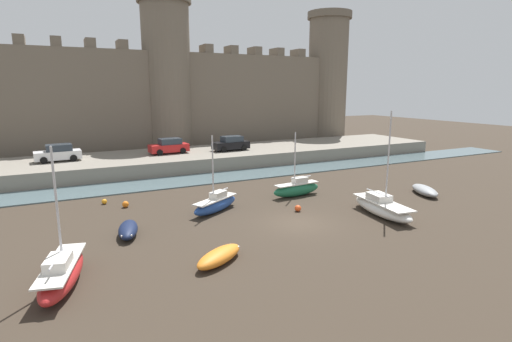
{
  "coord_description": "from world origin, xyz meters",
  "views": [
    {
      "loc": [
        -13.13,
        -20.1,
        8.24
      ],
      "look_at": [
        -0.55,
        4.89,
        2.5
      ],
      "focal_mm": 28.0,
      "sensor_mm": 36.0,
      "label": 1
    }
  ],
  "objects_px": {
    "sailboat_foreground_centre": "(216,204)",
    "mooring_buoy_near_shore": "(298,208)",
    "rowboat_foreground_right": "(128,229)",
    "car_quay_centre_west": "(231,144)",
    "mooring_buoy_near_channel": "(104,202)",
    "car_quay_centre_east": "(169,146)",
    "sailboat_midflat_left": "(62,273)",
    "car_quay_east": "(58,153)",
    "mooring_buoy_off_centre": "(126,204)",
    "sailboat_near_channel_right": "(297,188)",
    "sailboat_near_channel_left": "(382,207)",
    "rowboat_midflat_right": "(219,256)",
    "rowboat_foreground_left": "(425,190)"
  },
  "relations": [
    {
      "from": "sailboat_foreground_centre",
      "to": "mooring_buoy_near_shore",
      "type": "bearing_deg",
      "value": -26.27
    },
    {
      "from": "sailboat_midflat_left",
      "to": "car_quay_centre_west",
      "type": "distance_m",
      "value": 29.47
    },
    {
      "from": "sailboat_midflat_left",
      "to": "sailboat_near_channel_left",
      "type": "bearing_deg",
      "value": 3.6
    },
    {
      "from": "car_quay_centre_east",
      "to": "car_quay_centre_west",
      "type": "distance_m",
      "value": 6.87
    },
    {
      "from": "sailboat_near_channel_right",
      "to": "rowboat_midflat_right",
      "type": "bearing_deg",
      "value": -138.66
    },
    {
      "from": "mooring_buoy_near_shore",
      "to": "sailboat_foreground_centre",
      "type": "bearing_deg",
      "value": 153.73
    },
    {
      "from": "mooring_buoy_near_shore",
      "to": "mooring_buoy_near_channel",
      "type": "bearing_deg",
      "value": 146.03
    },
    {
      "from": "sailboat_foreground_centre",
      "to": "sailboat_near_channel_right",
      "type": "height_order",
      "value": "sailboat_foreground_centre"
    },
    {
      "from": "rowboat_foreground_left",
      "to": "car_quay_east",
      "type": "relative_size",
      "value": 0.89
    },
    {
      "from": "rowboat_foreground_right",
      "to": "car_quay_centre_west",
      "type": "relative_size",
      "value": 0.75
    },
    {
      "from": "sailboat_foreground_centre",
      "to": "rowboat_foreground_right",
      "type": "relative_size",
      "value": 1.69
    },
    {
      "from": "sailboat_midflat_left",
      "to": "car_quay_east",
      "type": "distance_m",
      "value": 24.53
    },
    {
      "from": "sailboat_near_channel_left",
      "to": "mooring_buoy_near_shore",
      "type": "bearing_deg",
      "value": 144.11
    },
    {
      "from": "rowboat_midflat_right",
      "to": "mooring_buoy_off_centre",
      "type": "height_order",
      "value": "rowboat_midflat_right"
    },
    {
      "from": "sailboat_foreground_centre",
      "to": "rowboat_foreground_left",
      "type": "relative_size",
      "value": 1.41
    },
    {
      "from": "rowboat_foreground_right",
      "to": "rowboat_midflat_right",
      "type": "xyz_separation_m",
      "value": [
        3.31,
        -5.78,
        -0.02
      ]
    },
    {
      "from": "mooring_buoy_near_shore",
      "to": "car_quay_centre_east",
      "type": "bearing_deg",
      "value": 100.42
    },
    {
      "from": "car_quay_centre_east",
      "to": "car_quay_east",
      "type": "distance_m",
      "value": 10.73
    },
    {
      "from": "mooring_buoy_off_centre",
      "to": "mooring_buoy_near_channel",
      "type": "bearing_deg",
      "value": 128.54
    },
    {
      "from": "car_quay_centre_west",
      "to": "rowboat_foreground_left",
      "type": "bearing_deg",
      "value": -67.12
    },
    {
      "from": "sailboat_midflat_left",
      "to": "mooring_buoy_off_centre",
      "type": "xyz_separation_m",
      "value": [
        4.28,
        10.78,
        -0.38
      ]
    },
    {
      "from": "sailboat_midflat_left",
      "to": "mooring_buoy_near_shore",
      "type": "relative_size",
      "value": 13.45
    },
    {
      "from": "sailboat_near_channel_right",
      "to": "car_quay_east",
      "type": "bearing_deg",
      "value": 134.9
    },
    {
      "from": "car_quay_centre_west",
      "to": "car_quay_centre_east",
      "type": "bearing_deg",
      "value": 171.81
    },
    {
      "from": "rowboat_foreground_right",
      "to": "car_quay_centre_east",
      "type": "distance_m",
      "value": 20.94
    },
    {
      "from": "rowboat_foreground_right",
      "to": "rowboat_foreground_left",
      "type": "xyz_separation_m",
      "value": [
        22.65,
        -1.21,
        -0.02
      ]
    },
    {
      "from": "rowboat_foreground_right",
      "to": "car_quay_centre_west",
      "type": "height_order",
      "value": "car_quay_centre_west"
    },
    {
      "from": "mooring_buoy_near_channel",
      "to": "car_quay_centre_east",
      "type": "distance_m",
      "value": 14.6
    },
    {
      "from": "sailboat_foreground_centre",
      "to": "mooring_buoy_near_shore",
      "type": "distance_m",
      "value": 5.65
    },
    {
      "from": "sailboat_midflat_left",
      "to": "mooring_buoy_near_shore",
      "type": "height_order",
      "value": "sailboat_midflat_left"
    },
    {
      "from": "sailboat_near_channel_left",
      "to": "car_quay_centre_west",
      "type": "relative_size",
      "value": 1.65
    },
    {
      "from": "car_quay_centre_east",
      "to": "car_quay_east",
      "type": "relative_size",
      "value": 1.0
    },
    {
      "from": "sailboat_near_channel_left",
      "to": "car_quay_east",
      "type": "relative_size",
      "value": 1.65
    },
    {
      "from": "mooring_buoy_near_channel",
      "to": "rowboat_foreground_left",
      "type": "bearing_deg",
      "value": -20.47
    },
    {
      "from": "sailboat_midflat_left",
      "to": "mooring_buoy_off_centre",
      "type": "relative_size",
      "value": 13.04
    },
    {
      "from": "sailboat_foreground_centre",
      "to": "mooring_buoy_near_shore",
      "type": "height_order",
      "value": "sailboat_foreground_centre"
    },
    {
      "from": "rowboat_foreground_right",
      "to": "mooring_buoy_off_centre",
      "type": "xyz_separation_m",
      "value": [
        0.77,
        5.86,
        -0.15
      ]
    },
    {
      "from": "sailboat_near_channel_right",
      "to": "rowboat_foreground_right",
      "type": "bearing_deg",
      "value": -167.24
    },
    {
      "from": "mooring_buoy_off_centre",
      "to": "sailboat_near_channel_right",
      "type": "bearing_deg",
      "value": -12.78
    },
    {
      "from": "sailboat_near_channel_right",
      "to": "mooring_buoy_off_centre",
      "type": "relative_size",
      "value": 10.99
    },
    {
      "from": "sailboat_near_channel_left",
      "to": "sailboat_midflat_left",
      "type": "relative_size",
      "value": 1.16
    },
    {
      "from": "sailboat_near_channel_right",
      "to": "rowboat_foreground_left",
      "type": "height_order",
      "value": "sailboat_near_channel_right"
    },
    {
      "from": "sailboat_midflat_left",
      "to": "rowboat_foreground_right",
      "type": "bearing_deg",
      "value": 54.51
    },
    {
      "from": "rowboat_foreground_right",
      "to": "mooring_buoy_near_channel",
      "type": "relative_size",
      "value": 8.2
    },
    {
      "from": "sailboat_midflat_left",
      "to": "mooring_buoy_near_shore",
      "type": "bearing_deg",
      "value": 16.89
    },
    {
      "from": "rowboat_foreground_left",
      "to": "car_quay_centre_east",
      "type": "xyz_separation_m",
      "value": [
        -15.1,
        20.66,
        1.88
      ]
    },
    {
      "from": "sailboat_foreground_centre",
      "to": "mooring_buoy_near_shore",
      "type": "relative_size",
      "value": 11.86
    },
    {
      "from": "sailboat_foreground_centre",
      "to": "sailboat_near_channel_right",
      "type": "xyz_separation_m",
      "value": [
        7.15,
        0.97,
        0.05
      ]
    },
    {
      "from": "mooring_buoy_off_centre",
      "to": "car_quay_centre_west",
      "type": "height_order",
      "value": "car_quay_centre_west"
    },
    {
      "from": "sailboat_foreground_centre",
      "to": "car_quay_centre_east",
      "type": "distance_m",
      "value": 17.54
    }
  ]
}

